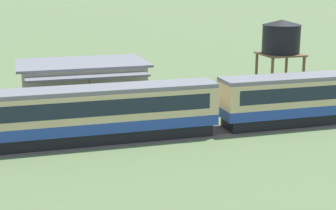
{
  "coord_description": "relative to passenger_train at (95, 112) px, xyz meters",
  "views": [
    {
      "loc": [
        -26.95,
        -34.28,
        11.57
      ],
      "look_at": [
        -15.78,
        3.7,
        1.74
      ],
      "focal_mm": 55.0,
      "sensor_mm": 36.0,
      "label": 1
    }
  ],
  "objects": [
    {
      "name": "station_building",
      "position": [
        0.25,
        8.6,
        0.06
      ],
      "size": [
        11.03,
        8.22,
        4.5
      ],
      "color": "beige",
      "rests_on": "ground_plane"
    },
    {
      "name": "railway_track",
      "position": [
        -6.12,
        0.0,
        -2.21
      ],
      "size": [
        154.29,
        3.6,
        0.04
      ],
      "color": "#665B51",
      "rests_on": "ground_plane"
    },
    {
      "name": "water_tower",
      "position": [
        19.84,
        9.52,
        3.57
      ],
      "size": [
        3.88,
        3.88,
        7.6
      ],
      "color": "brown",
      "rests_on": "ground_plane"
    },
    {
      "name": "passenger_train",
      "position": [
        0.0,
        0.0,
        0.0
      ],
      "size": [
        96.48,
        2.93,
        4.0
      ],
      "color": "#234293",
      "rests_on": "ground_plane"
    }
  ]
}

